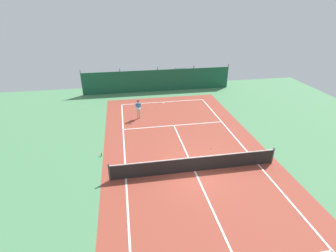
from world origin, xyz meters
TOP-DOWN VIEW (x-y plane):
  - ground_plane at (0.00, 0.00)m, footprint 36.00×36.00m
  - court_surface at (0.00, 0.00)m, footprint 11.02×26.60m
  - tennis_net at (0.00, 0.00)m, footprint 10.12×0.10m
  - back_fence at (-0.00, 15.97)m, footprint 16.30×0.98m
  - tennis_player at (-2.71, 8.34)m, footprint 0.56×0.83m
  - tennis_ball_near_player at (-2.20, 10.75)m, footprint 0.07×0.07m
  - tennis_ball_midcourt at (1.85, 2.40)m, footprint 0.07×0.07m
  - tennis_ball_by_sideline at (-0.61, 10.26)m, footprint 0.07×0.07m
  - parked_car at (3.15, 17.77)m, footprint 2.28×4.33m
  - water_bottle at (-5.62, 2.73)m, footprint 0.08×0.08m

SIDE VIEW (x-z plane):
  - ground_plane at x=0.00m, z-range 0.00..0.00m
  - court_surface at x=0.00m, z-range 0.00..0.01m
  - tennis_ball_near_player at x=-2.20m, z-range 0.00..0.07m
  - tennis_ball_midcourt at x=1.85m, z-range 0.00..0.07m
  - tennis_ball_by_sideline at x=-0.61m, z-range 0.00..0.07m
  - water_bottle at x=-5.62m, z-range 0.00..0.24m
  - tennis_net at x=0.00m, z-range -0.04..1.06m
  - back_fence at x=0.00m, z-range -0.68..2.02m
  - parked_car at x=3.15m, z-range 0.00..1.68m
  - tennis_player at x=-2.71m, z-range 0.14..1.78m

